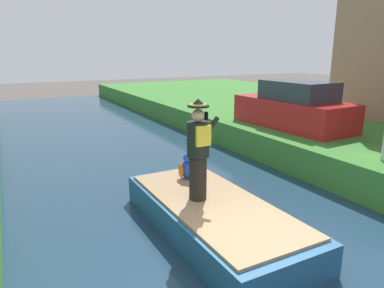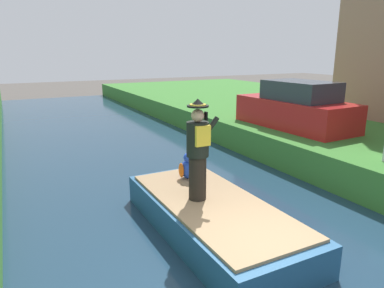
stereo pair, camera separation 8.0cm
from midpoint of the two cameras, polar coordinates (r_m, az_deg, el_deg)
canal_water at (r=5.64m, az=13.28°, el=-21.44°), size 6.92×48.00×0.10m
boat at (r=6.63m, az=3.69°, el=-11.66°), size 1.81×4.20×0.61m
person_pirate at (r=6.29m, az=1.33°, el=-1.04°), size 0.61×0.42×1.85m
parrot_plush at (r=7.53m, az=-0.43°, el=-3.78°), size 0.36×0.35×0.57m
parked_car_red at (r=11.98m, az=16.56°, el=5.60°), size 1.86×4.06×1.50m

